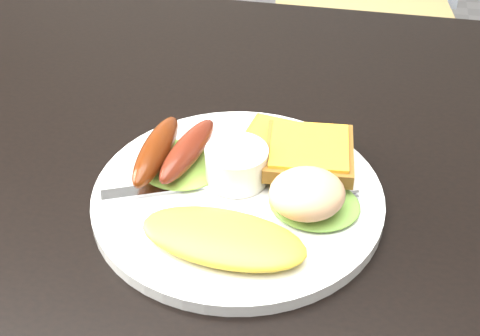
% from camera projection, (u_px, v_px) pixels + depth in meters
% --- Properties ---
extents(dining_table, '(1.20, 0.80, 0.04)m').
position_uv_depth(dining_table, '(301.00, 212.00, 0.62)').
color(dining_table, black).
rests_on(dining_table, ground).
extents(dining_chair, '(0.46, 0.46, 0.05)m').
position_uv_depth(dining_chair, '(367.00, 39.00, 1.48)').
color(dining_chair, tan).
rests_on(dining_chair, ground).
extents(plate, '(0.26, 0.26, 0.01)m').
position_uv_depth(plate, '(238.00, 198.00, 0.60)').
color(plate, white).
rests_on(plate, dining_table).
extents(lettuce_left, '(0.11, 0.10, 0.01)m').
position_uv_depth(lettuce_left, '(179.00, 164.00, 0.62)').
color(lettuce_left, olive).
rests_on(lettuce_left, plate).
extents(lettuce_right, '(0.08, 0.08, 0.01)m').
position_uv_depth(lettuce_right, '(315.00, 204.00, 0.58)').
color(lettuce_right, '#5A8F33').
rests_on(lettuce_right, plate).
extents(omelette, '(0.14, 0.08, 0.02)m').
position_uv_depth(omelette, '(223.00, 238.00, 0.53)').
color(omelette, gold).
rests_on(omelette, plate).
extents(sausage_a, '(0.03, 0.11, 0.03)m').
position_uv_depth(sausage_a, '(156.00, 150.00, 0.61)').
color(sausage_a, '#5E2C05').
rests_on(sausage_a, lettuce_left).
extents(sausage_b, '(0.05, 0.10, 0.02)m').
position_uv_depth(sausage_b, '(188.00, 150.00, 0.61)').
color(sausage_b, brown).
rests_on(sausage_b, lettuce_left).
extents(ramekin, '(0.06, 0.06, 0.03)m').
position_uv_depth(ramekin, '(237.00, 165.00, 0.60)').
color(ramekin, white).
rests_on(ramekin, plate).
extents(toast_a, '(0.10, 0.10, 0.01)m').
position_uv_depth(toast_a, '(284.00, 151.00, 0.63)').
color(toast_a, olive).
rests_on(toast_a, plate).
extents(toast_b, '(0.09, 0.09, 0.01)m').
position_uv_depth(toast_b, '(309.00, 153.00, 0.61)').
color(toast_b, brown).
rests_on(toast_b, toast_a).
extents(potato_salad, '(0.08, 0.08, 0.03)m').
position_uv_depth(potato_salad, '(307.00, 194.00, 0.56)').
color(potato_salad, beige).
rests_on(potato_salad, lettuce_right).
extents(fork, '(0.16, 0.08, 0.00)m').
position_uv_depth(fork, '(197.00, 184.00, 0.60)').
color(fork, '#ADAFB7').
rests_on(fork, plate).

